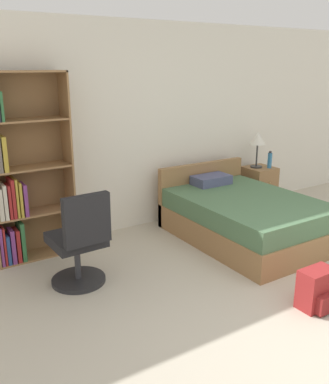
% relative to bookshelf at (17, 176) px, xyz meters
% --- Properties ---
extents(wall_back, '(9.00, 0.06, 2.60)m').
position_rel_bookshelf_xyz_m(wall_back, '(1.81, 0.25, 0.35)').
color(wall_back, silver).
rests_on(wall_back, ground_plane).
extents(bookshelf, '(0.88, 0.32, 2.02)m').
position_rel_bookshelf_xyz_m(bookshelf, '(0.00, 0.00, 0.00)').
color(bookshelf, olive).
rests_on(bookshelf, ground_plane).
extents(bed, '(1.36, 1.91, 0.79)m').
position_rel_bookshelf_xyz_m(bed, '(2.45, -0.86, -0.67)').
color(bed, olive).
rests_on(bed, ground_plane).
extents(office_chair, '(0.53, 0.59, 0.97)m').
position_rel_bookshelf_xyz_m(office_chair, '(0.30, -0.93, -0.50)').
color(office_chair, '#232326').
rests_on(office_chair, ground_plane).
extents(nightstand, '(0.41, 0.43, 0.62)m').
position_rel_bookshelf_xyz_m(nightstand, '(3.46, -0.09, -0.64)').
color(nightstand, olive).
rests_on(nightstand, ground_plane).
extents(table_lamp, '(0.23, 0.23, 0.53)m').
position_rel_bookshelf_xyz_m(table_lamp, '(3.41, -0.06, 0.08)').
color(table_lamp, '#333333').
rests_on(table_lamp, nightstand).
extents(water_bottle, '(0.06, 0.06, 0.25)m').
position_rel_bookshelf_xyz_m(water_bottle, '(3.55, -0.19, -0.21)').
color(water_bottle, teal).
rests_on(water_bottle, nightstand).
extents(backpack_red, '(0.33, 0.26, 0.36)m').
position_rel_bookshelf_xyz_m(backpack_red, '(1.91, -2.42, -0.78)').
color(backpack_red, maroon).
rests_on(backpack_red, ground_plane).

